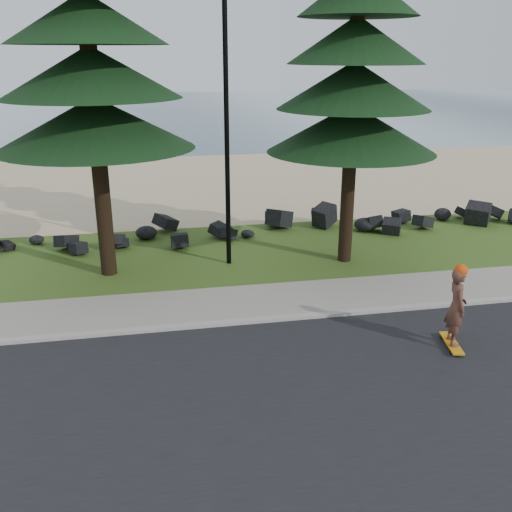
{
  "coord_description": "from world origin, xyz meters",
  "views": [
    {
      "loc": [
        -2.19,
        -12.76,
        6.01
      ],
      "look_at": [
        0.23,
        0.0,
        1.34
      ],
      "focal_mm": 40.0,
      "sensor_mm": 36.0,
      "label": 1
    }
  ],
  "objects": [
    {
      "name": "beach_sand",
      "position": [
        0.0,
        14.5,
        0.01
      ],
      "size": [
        160.0,
        15.0,
        0.01
      ],
      "primitive_type": "cube",
      "color": "tan",
      "rests_on": "ground"
    },
    {
      "name": "kerb",
      "position": [
        0.0,
        -0.9,
        0.05
      ],
      "size": [
        160.0,
        0.2,
        0.1
      ],
      "primitive_type": "cube",
      "color": "#A8A097",
      "rests_on": "ground"
    },
    {
      "name": "seawall_boulders",
      "position": [
        0.0,
        5.6,
        0.0
      ],
      "size": [
        60.0,
        2.4,
        1.1
      ],
      "primitive_type": null,
      "color": "black",
      "rests_on": "ground"
    },
    {
      "name": "lamp_post",
      "position": [
        0.0,
        3.2,
        4.13
      ],
      "size": [
        0.25,
        0.14,
        8.14
      ],
      "color": "black",
      "rests_on": "ground"
    },
    {
      "name": "road",
      "position": [
        0.0,
        -4.5,
        0.01
      ],
      "size": [
        160.0,
        7.0,
        0.02
      ],
      "primitive_type": "cube",
      "color": "black",
      "rests_on": "ground"
    },
    {
      "name": "ground",
      "position": [
        0.0,
        0.0,
        0.0
      ],
      "size": [
        160.0,
        160.0,
        0.0
      ],
      "primitive_type": "plane",
      "color": "#39591C",
      "rests_on": "ground"
    },
    {
      "name": "sidewalk",
      "position": [
        0.0,
        0.2,
        0.04
      ],
      "size": [
        160.0,
        2.0,
        0.08
      ],
      "primitive_type": "cube",
      "color": "gray",
      "rests_on": "ground"
    },
    {
      "name": "ocean",
      "position": [
        0.0,
        51.0,
        0.0
      ],
      "size": [
        160.0,
        58.0,
        0.01
      ],
      "primitive_type": "cube",
      "color": "#345163",
      "rests_on": "ground"
    },
    {
      "name": "skateboarder",
      "position": [
        3.97,
        -2.84,
        0.95
      ],
      "size": [
        0.52,
        1.04,
        1.89
      ],
      "rotation": [
        0.0,
        0.0,
        1.37
      ],
      "color": "orange",
      "rests_on": "ground"
    }
  ]
}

